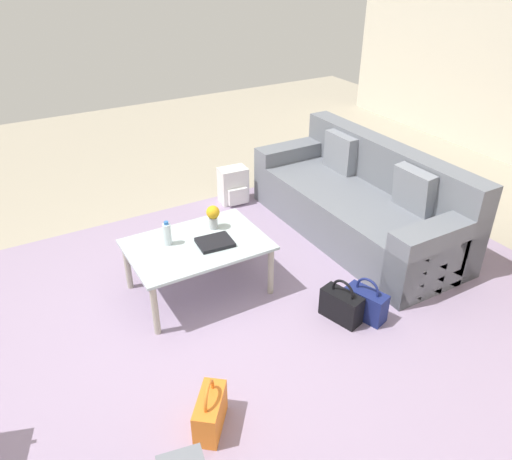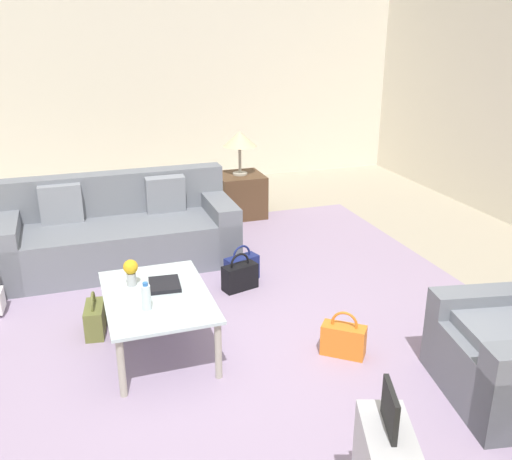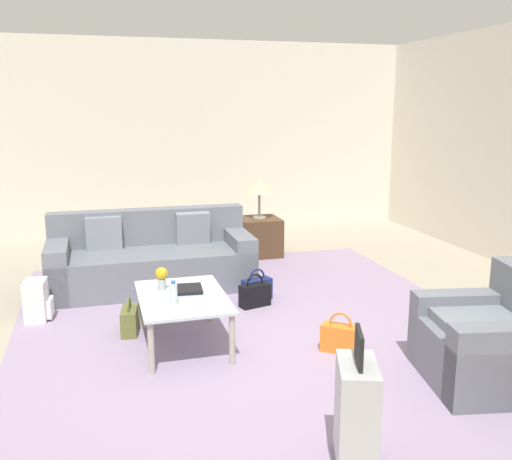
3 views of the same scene
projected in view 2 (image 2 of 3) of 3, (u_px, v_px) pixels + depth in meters
The scene contains 14 objects.
ground_plane at pixel (239, 366), 4.09m from camera, with size 12.00×12.00×0.00m, color #A89E89.
wall_left at pixel (133, 79), 8.05m from camera, with size 0.12×8.00×3.10m, color silver.
area_rug at pixel (241, 321), 4.68m from camera, with size 5.20×4.40×0.01m, color #9984A3.
couch at pixel (119, 234), 5.76m from camera, with size 0.93×2.29×0.87m.
coffee_table at pixel (157, 301), 4.16m from camera, with size 1.08×0.75×0.46m.
water_bottle at pixel (146, 297), 3.90m from camera, with size 0.06×0.06×0.20m.
coffee_table_book at pixel (165, 284), 4.26m from camera, with size 0.27×0.22×0.03m, color black.
flower_vase at pixel (131, 270), 4.25m from camera, with size 0.11×0.11×0.21m.
side_table at pixel (240, 195), 7.14m from camera, with size 0.55×0.55×0.53m, color #513823.
table_lamp at pixel (240, 140), 6.90m from camera, with size 0.41×0.41×0.54m.
handbag_black at pixel (240, 276), 5.21m from camera, with size 0.22×0.35×0.36m.
handbag_olive at pixel (95, 319), 4.48m from camera, with size 0.34×0.19×0.36m.
handbag_navy at pixel (242, 268), 5.39m from camera, with size 0.23×0.35×0.36m.
handbag_orange at pixel (343, 339), 4.18m from camera, with size 0.31×0.34×0.36m.
Camera 2 is at (3.35, -1.01, 2.34)m, focal length 40.00 mm.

